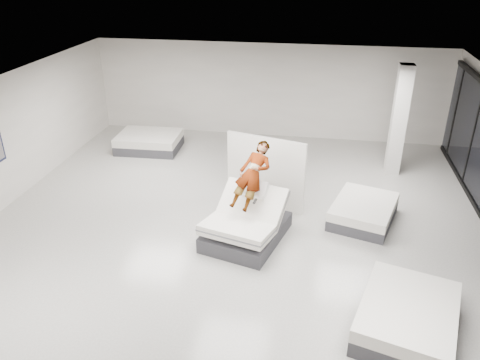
{
  "coord_description": "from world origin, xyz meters",
  "views": [
    {
      "loc": [
        1.72,
        -8.66,
        5.93
      ],
      "look_at": [
        0.01,
        1.21,
        1.0
      ],
      "focal_mm": 35.0,
      "sensor_mm": 36.0,
      "label": 1
    }
  ],
  "objects": [
    {
      "name": "divider_panel",
      "position": [
        0.55,
        1.84,
        0.94
      ],
      "size": [
        2.01,
        0.68,
        1.88
      ],
      "primitive_type": "cube",
      "rotation": [
        0.0,
        0.0,
        -0.29
      ],
      "color": "silver",
      "rests_on": "floor"
    },
    {
      "name": "remote",
      "position": [
        0.53,
        0.15,
        1.04
      ],
      "size": [
        0.09,
        0.15,
        0.08
      ],
      "primitive_type": "cube",
      "rotation": [
        0.35,
        0.0,
        -0.26
      ],
      "color": "black",
      "rests_on": "person"
    },
    {
      "name": "person",
      "position": [
        0.41,
        0.54,
        1.24
      ],
      "size": [
        0.98,
        1.6,
        1.43
      ],
      "primitive_type": "imported",
      "rotation": [
        0.83,
        0.0,
        -0.26
      ],
      "color": "slate",
      "rests_on": "hero_bed"
    },
    {
      "name": "hero_bed",
      "position": [
        0.32,
        0.23,
        0.38
      ],
      "size": [
        1.97,
        2.31,
        1.24
      ],
      "color": "#37363B",
      "rests_on": "floor"
    },
    {
      "name": "flat_bed_right_near",
      "position": [
        3.5,
        -2.13,
        0.28
      ],
      "size": [
        2.03,
        2.38,
        0.56
      ],
      "color": "#37363B",
      "rests_on": "floor"
    },
    {
      "name": "room",
      "position": [
        0.0,
        0.0,
        1.6
      ],
      "size": [
        14.0,
        14.04,
        3.2
      ],
      "color": "beige",
      "rests_on": "ground"
    },
    {
      "name": "flat_bed_right_far",
      "position": [
        3.0,
        1.53,
        0.25
      ],
      "size": [
        1.81,
        2.11,
        0.49
      ],
      "color": "#37363B",
      "rests_on": "floor"
    },
    {
      "name": "column",
      "position": [
        4.0,
        4.5,
        1.6
      ],
      "size": [
        0.4,
        0.4,
        3.2
      ],
      "primitive_type": "cube",
      "color": "silver",
      "rests_on": "floor"
    },
    {
      "name": "flat_bed_left_far",
      "position": [
        -3.67,
        4.97,
        0.27
      ],
      "size": [
        2.02,
        1.55,
        0.54
      ],
      "color": "#37363B",
      "rests_on": "floor"
    }
  ]
}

